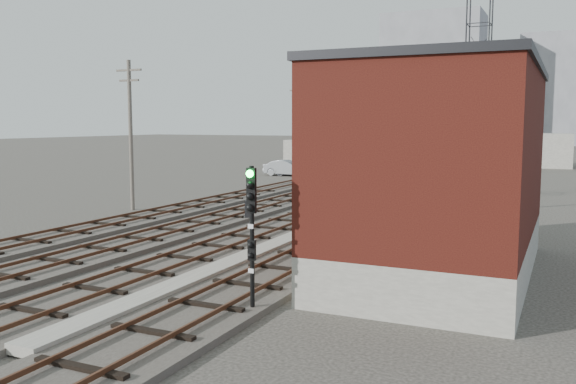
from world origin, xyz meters
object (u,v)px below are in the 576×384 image
Objects in this scene: car_grey at (296,169)px; switch_stand at (248,210)px; car_silver at (287,168)px; car_red at (311,168)px; signal_mast at (251,228)px; site_trailer at (392,162)px.

switch_stand is at bearing -163.65° from car_grey.
car_silver reaches higher than switch_stand.
switch_stand is 0.27× the size of car_grey.
car_silver is at bearing 154.34° from car_red.
car_red is at bearing 110.52° from signal_mast.
site_trailer is 8.37m from car_red.
signal_mast is 16.26m from switch_stand.
site_trailer is (-0.90, 32.65, 0.65)m from switch_stand.
signal_mast is at bearing -145.11° from car_red.
switch_stand is 28.36m from car_silver.
car_red is at bearing -39.35° from car_silver.
signal_mast is 0.83× the size of car_grey.
car_grey is (-8.17, -5.85, -0.56)m from site_trailer.
car_grey reaches higher than switch_stand.
car_red is at bearing -27.41° from car_grey.
switch_stand reaches higher than car_red.
signal_mast reaches higher than switch_stand.
signal_mast is at bearing -90.42° from site_trailer.
car_grey is (-16.87, 40.95, -1.72)m from signal_mast.
switch_stand is 0.33× the size of car_red.
car_silver is at bearing 113.56° from signal_mast.
car_red is (-7.31, -4.03, -0.60)m from site_trailer.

